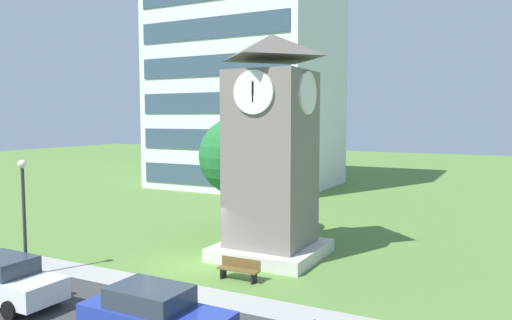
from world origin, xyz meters
name	(u,v)px	position (x,y,z in m)	size (l,w,h in m)	color
ground_plane	(190,264)	(0.00, 0.00, 0.00)	(160.00, 160.00, 0.00)	#567F38
kerb_strip	(147,284)	(0.00, -3.00, 0.00)	(120.00, 1.60, 0.01)	#9E9E99
office_building	(248,55)	(-10.46, 24.82, 12.80)	(16.06, 13.23, 25.60)	silver
clock_tower	(271,159)	(2.69, 2.91, 4.72)	(4.77, 4.77, 10.54)	slate
park_bench	(239,269)	(3.04, -0.85, 0.46)	(1.80, 0.50, 0.88)	brown
street_lamp	(24,203)	(-5.23, -4.51, 3.12)	(0.36, 0.36, 4.92)	#333338
tree_near_tower	(238,156)	(-0.73, 5.70, 4.53)	(4.37, 4.37, 6.73)	#513823
parked_car_white	(5,280)	(-3.11, -6.96, 0.86)	(4.55, 2.03, 1.69)	silver
parked_car_blue	(155,315)	(3.64, -6.97, 0.86)	(4.65, 2.06, 1.69)	#23389E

